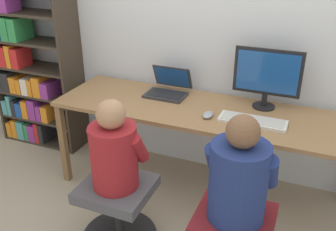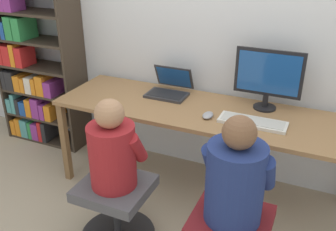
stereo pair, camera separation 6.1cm
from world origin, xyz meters
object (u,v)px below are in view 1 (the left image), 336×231
(desktop_monitor, at_px, (267,76))
(person_at_laptop, at_px, (114,151))
(person_at_monitor, at_px, (239,176))
(office_chair_right, at_px, (118,210))
(bookshelf, at_px, (28,73))
(laptop, at_px, (168,89))
(keyboard, at_px, (253,121))

(desktop_monitor, relative_size, person_at_laptop, 0.83)
(person_at_monitor, xyz_separation_m, person_at_laptop, (-0.76, 0.00, -0.02))
(desktop_monitor, xyz_separation_m, person_at_laptop, (-0.73, -0.92, -0.27))
(office_chair_right, height_order, person_at_laptop, person_at_laptop)
(office_chair_right, relative_size, bookshelf, 0.33)
(bookshelf, bearing_deg, office_chair_right, -32.36)
(office_chair_right, distance_m, person_at_laptop, 0.45)
(laptop, relative_size, bookshelf, 0.21)
(bookshelf, bearing_deg, person_at_laptop, -32.24)
(keyboard, bearing_deg, person_at_monitor, -85.35)
(person_at_monitor, bearing_deg, bookshelf, 157.49)
(keyboard, height_order, person_at_monitor, person_at_monitor)
(office_chair_right, height_order, person_at_monitor, person_at_monitor)
(desktop_monitor, xyz_separation_m, person_at_monitor, (0.03, -0.92, -0.25))
(desktop_monitor, xyz_separation_m, keyboard, (-0.02, -0.28, -0.23))
(office_chair_right, xyz_separation_m, person_at_monitor, (0.76, 0.00, 0.46))
(person_at_monitor, bearing_deg, desktop_monitor, 91.67)
(desktop_monitor, bearing_deg, laptop, -177.30)
(desktop_monitor, relative_size, bookshelf, 0.31)
(desktop_monitor, relative_size, office_chair_right, 0.95)
(desktop_monitor, height_order, laptop, desktop_monitor)
(keyboard, relative_size, bookshelf, 0.30)
(office_chair_right, bearing_deg, keyboard, 42.18)
(office_chair_right, xyz_separation_m, person_at_laptop, (0.00, 0.00, 0.45))
(laptop, bearing_deg, person_at_laptop, -89.03)
(laptop, height_order, keyboard, laptop)
(person_at_laptop, xyz_separation_m, bookshelf, (-1.44, 0.91, 0.00))
(laptop, relative_size, person_at_laptop, 0.55)
(keyboard, relative_size, person_at_laptop, 0.78)
(person_at_monitor, xyz_separation_m, bookshelf, (-2.20, 0.91, -0.01))
(laptop, distance_m, keyboard, 0.76)
(desktop_monitor, xyz_separation_m, bookshelf, (-2.17, -0.01, -0.26))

